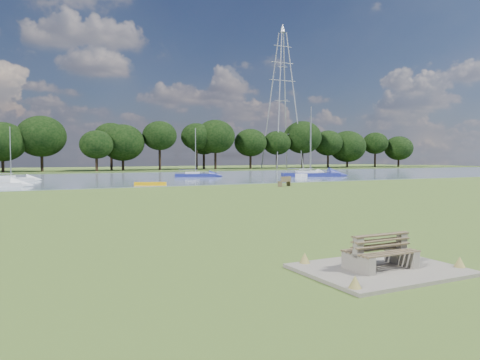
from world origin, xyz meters
name	(u,v)px	position (x,y,z in m)	size (l,w,h in m)	color
ground	(194,214)	(0.00, 0.00, 0.00)	(220.00, 220.00, 0.00)	#5D7030
river	(81,179)	(0.00, 42.00, 0.00)	(220.00, 40.00, 0.10)	gray
far_bank	(59,172)	(0.00, 72.00, 0.00)	(220.00, 20.00, 0.40)	#4C6626
concrete_pad	(380,270)	(0.00, -14.00, 0.05)	(4.20, 3.20, 0.10)	gray
bench_pair	(381,253)	(0.00, -14.00, 0.51)	(1.86, 1.10, 1.00)	gray
riverbank_bench	(285,181)	(16.34, 16.86, 0.51)	(1.73, 1.07, 1.02)	brown
kayak	(150,184)	(4.40, 24.00, 0.21)	(3.27, 0.76, 0.33)	#F9B207
pylon	(282,79)	(48.94, 70.00, 20.80)	(7.08, 4.96, 33.38)	#A5A6A9
tree_line	(107,139)	(8.34, 68.00, 6.30)	(158.82, 8.77, 10.62)	black
sailboat_1	(195,174)	(15.35, 39.47, 0.48)	(6.13, 3.66, 7.04)	navy
sailboat_2	(310,173)	(31.33, 33.79, 0.51)	(6.69, 3.70, 8.92)	silver
sailboat_3	(310,173)	(30.97, 33.24, 0.54)	(8.70, 5.28, 10.24)	navy
sailboat_6	(10,178)	(-8.54, 38.80, 0.44)	(5.21, 1.65, 6.53)	silver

